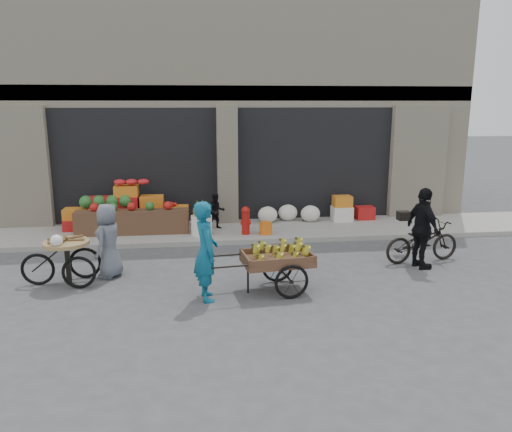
{
  "coord_description": "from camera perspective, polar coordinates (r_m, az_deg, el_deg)",
  "views": [
    {
      "loc": [
        -0.87,
        -8.52,
        3.35
      ],
      "look_at": [
        0.33,
        1.28,
        1.1
      ],
      "focal_mm": 35.0,
      "sensor_mm": 36.0,
      "label": 1
    }
  ],
  "objects": [
    {
      "name": "building",
      "position": [
        16.58,
        -4.09,
        12.87
      ],
      "size": [
        14.0,
        6.45,
        7.0
      ],
      "color": "beige",
      "rests_on": "ground"
    },
    {
      "name": "right_bay_goods",
      "position": [
        13.99,
        7.6,
        0.58
      ],
      "size": [
        3.35,
        0.6,
        0.7
      ],
      "color": "silver",
      "rests_on": "sidewalk"
    },
    {
      "name": "pineapple_bin",
      "position": [
        12.48,
        -6.24,
        -1.05
      ],
      "size": [
        0.52,
        0.52,
        0.5
      ],
      "primitive_type": "cylinder",
      "color": "silver",
      "rests_on": "sidewalk"
    },
    {
      "name": "bicycle",
      "position": [
        11.26,
        18.45,
        -2.76
      ],
      "size": [
        1.79,
        0.86,
        0.9
      ],
      "primitive_type": "imported",
      "rotation": [
        0.0,
        0.0,
        1.73
      ],
      "color": "black",
      "rests_on": "ground"
    },
    {
      "name": "cyclist",
      "position": [
        10.73,
        18.53,
        -1.37
      ],
      "size": [
        0.56,
        1.04,
        1.68
      ],
      "primitive_type": "imported",
      "rotation": [
        0.0,
        0.0,
        1.73
      ],
      "color": "black",
      "rests_on": "ground"
    },
    {
      "name": "ground",
      "position": [
        9.2,
        -1.09,
        -8.52
      ],
      "size": [
        80.0,
        80.0,
        0.0
      ],
      "primitive_type": "plane",
      "color": "#424244",
      "rests_on": "ground"
    },
    {
      "name": "orange_bucket",
      "position": [
        12.53,
        1.12,
        -1.4
      ],
      "size": [
        0.32,
        0.32,
        0.3
      ],
      "primitive_type": "cylinder",
      "color": "orange",
      "rests_on": "sidewalk"
    },
    {
      "name": "seated_person",
      "position": [
        13.03,
        -4.55,
        0.54
      ],
      "size": [
        0.51,
        0.43,
        0.93
      ],
      "primitive_type": "imported",
      "rotation": [
        0.0,
        0.0,
        0.17
      ],
      "color": "black",
      "rests_on": "sidewalk"
    },
    {
      "name": "vendor_woman",
      "position": [
        8.59,
        -5.75,
        -4.02
      ],
      "size": [
        0.51,
        0.69,
        1.74
      ],
      "primitive_type": "imported",
      "rotation": [
        0.0,
        0.0,
        1.73
      ],
      "color": "#0F5776",
      "rests_on": "ground"
    },
    {
      "name": "fire_hydrant",
      "position": [
        12.46,
        -1.19,
        -0.37
      ],
      "size": [
        0.22,
        0.22,
        0.71
      ],
      "color": "#A5140F",
      "rests_on": "sidewalk"
    },
    {
      "name": "fruit_display",
      "position": [
        13.28,
        -13.82,
        0.82
      ],
      "size": [
        3.1,
        1.12,
        1.24
      ],
      "color": "#B01818",
      "rests_on": "sidewalk"
    },
    {
      "name": "tricycle_cart",
      "position": [
        10.0,
        -20.81,
        -4.2
      ],
      "size": [
        1.42,
        0.85,
        0.95
      ],
      "rotation": [
        0.0,
        0.0,
        0.01
      ],
      "color": "#9E7F51",
      "rests_on": "ground"
    },
    {
      "name": "sidewalk",
      "position": [
        13.07,
        -2.95,
        -1.76
      ],
      "size": [
        18.0,
        2.2,
        0.12
      ],
      "primitive_type": "cube",
      "color": "gray",
      "rests_on": "ground"
    },
    {
      "name": "vendor_grey",
      "position": [
        10.11,
        -16.5,
        -2.73
      ],
      "size": [
        0.68,
        0.83,
        1.46
      ],
      "primitive_type": "imported",
      "rotation": [
        0.0,
        0.0,
        -1.91
      ],
      "color": "slate",
      "rests_on": "ground"
    },
    {
      "name": "banana_cart",
      "position": [
        8.99,
        2.16,
        -4.74
      ],
      "size": [
        2.18,
        1.09,
        0.87
      ],
      "rotation": [
        0.0,
        0.0,
        0.12
      ],
      "color": "brown",
      "rests_on": "ground"
    }
  ]
}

